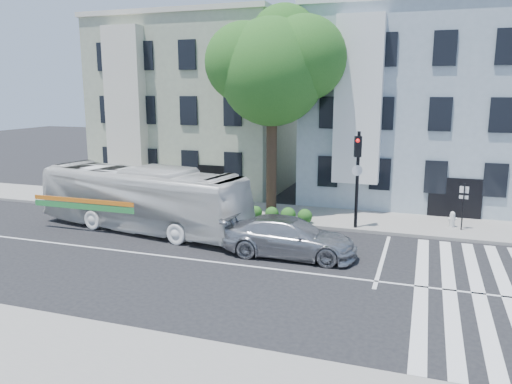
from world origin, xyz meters
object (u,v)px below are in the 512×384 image
at_px(sedan, 290,237).
at_px(fire_hydrant, 452,219).
at_px(traffic_signal, 357,168).
at_px(bus, 142,198).

xyz_separation_m(sedan, fire_hydrant, (6.37, 6.22, -0.24)).
distance_m(traffic_signal, fire_hydrant, 5.32).
relative_size(bus, traffic_signal, 2.32).
bearing_deg(traffic_signal, bus, 177.56).
distance_m(sedan, traffic_signal, 5.43).
xyz_separation_m(bus, fire_hydrant, (14.05, 4.73, -0.99)).
bearing_deg(bus, traffic_signal, -62.89).
height_order(bus, fire_hydrant, bus).
xyz_separation_m(bus, traffic_signal, (9.69, 3.02, 1.52)).
relative_size(traffic_signal, fire_hydrant, 6.21).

